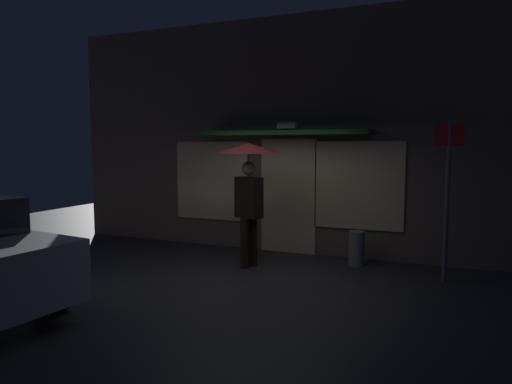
# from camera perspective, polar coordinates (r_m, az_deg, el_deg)

# --- Properties ---
(ground_plane) EXTENTS (18.00, 18.00, 0.00)m
(ground_plane) POSITION_cam_1_polar(r_m,az_deg,el_deg) (7.10, -1.81, -11.15)
(ground_plane) COLOR #2D2D33
(building_facade) EXTENTS (9.63, 1.00, 4.51)m
(building_facade) POSITION_cam_1_polar(r_m,az_deg,el_deg) (8.98, 4.38, 6.81)
(building_facade) COLOR brown
(building_facade) RESTS_ON ground
(person_with_umbrella) EXTENTS (1.08, 1.08, 2.11)m
(person_with_umbrella) POSITION_cam_1_polar(r_m,az_deg,el_deg) (7.73, -0.91, 2.54)
(person_with_umbrella) COLOR black
(person_with_umbrella) RESTS_ON ground
(street_sign_post) EXTENTS (0.40, 0.07, 2.47)m
(street_sign_post) POSITION_cam_1_polar(r_m,az_deg,el_deg) (7.47, 22.66, 0.20)
(street_sign_post) COLOR #595B60
(street_sign_post) RESTS_ON ground
(sidewalk_bollard) EXTENTS (0.27, 0.27, 0.60)m
(sidewalk_bollard) POSITION_cam_1_polar(r_m,az_deg,el_deg) (8.18, 12.38, -6.84)
(sidewalk_bollard) COLOR slate
(sidewalk_bollard) RESTS_ON ground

